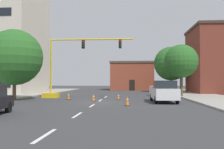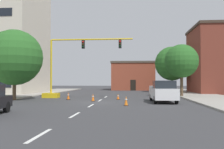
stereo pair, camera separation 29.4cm
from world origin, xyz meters
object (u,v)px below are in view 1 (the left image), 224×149
(traffic_cone_roadside_a, at_px, (127,101))
(traffic_cone_roadside_d, at_px, (118,97))
(pickup_truck_white, at_px, (163,92))
(tree_right_mid, at_px, (181,61))
(tree_left_near, at_px, (15,57))
(traffic_cone_roadside_c, at_px, (69,96))
(tree_right_far, at_px, (171,64))
(traffic_signal_gantry, at_px, (63,78))
(traffic_cone_roadside_b, at_px, (94,97))

(traffic_cone_roadside_a, height_order, traffic_cone_roadside_d, traffic_cone_roadside_a)
(pickup_truck_white, relative_size, traffic_cone_roadside_d, 8.84)
(tree_right_mid, relative_size, traffic_cone_roadside_d, 10.40)
(tree_left_near, xyz_separation_m, traffic_cone_roadside_c, (5.33, 1.13, -3.97))
(tree_right_far, xyz_separation_m, pickup_truck_white, (-3.97, -20.82, -3.99))
(traffic_cone_roadside_d, bearing_deg, tree_left_near, -171.19)
(tree_right_far, bearing_deg, traffic_cone_roadside_c, -126.11)
(tree_right_far, bearing_deg, traffic_signal_gantry, -133.33)
(pickup_truck_white, bearing_deg, tree_right_far, 79.21)
(traffic_cone_roadside_a, bearing_deg, tree_left_near, 157.05)
(tree_right_mid, bearing_deg, pickup_truck_white, -112.23)
(traffic_cone_roadside_a, bearing_deg, traffic_signal_gantry, 130.92)
(traffic_signal_gantry, relative_size, tree_right_far, 1.31)
(tree_left_near, bearing_deg, traffic_cone_roadside_b, -4.81)
(traffic_signal_gantry, bearing_deg, traffic_cone_roadside_d, -18.80)
(tree_right_far, relative_size, traffic_cone_roadside_d, 12.83)
(tree_right_far, height_order, traffic_cone_roadside_a, tree_right_far)
(tree_right_mid, bearing_deg, tree_right_far, 86.37)
(tree_left_near, bearing_deg, tree_right_far, 46.18)
(traffic_signal_gantry, bearing_deg, traffic_cone_roadside_a, -49.08)
(traffic_cone_roadside_a, bearing_deg, tree_right_far, 73.50)
(tree_right_mid, height_order, traffic_cone_roadside_b, tree_right_mid)
(pickup_truck_white, height_order, traffic_cone_roadside_c, pickup_truck_white)
(traffic_cone_roadside_d, bearing_deg, tree_right_far, 65.25)
(pickup_truck_white, height_order, traffic_cone_roadside_d, pickup_truck_white)
(tree_right_far, bearing_deg, traffic_cone_roadside_b, -117.51)
(tree_right_far, bearing_deg, tree_right_mid, -93.63)
(traffic_signal_gantry, xyz_separation_m, tree_left_near, (-3.96, -3.86, 2.03))
(traffic_signal_gantry, distance_m, traffic_cone_roadside_d, 7.22)
(tree_right_far, bearing_deg, pickup_truck_white, -100.79)
(traffic_cone_roadside_b, height_order, traffic_cone_roadside_d, traffic_cone_roadside_b)
(tree_left_near, distance_m, pickup_truck_white, 15.26)
(tree_left_near, relative_size, tree_right_far, 0.91)
(tree_right_far, bearing_deg, tree_left_near, -133.82)
(pickup_truck_white, height_order, traffic_cone_roadside_a, pickup_truck_white)
(pickup_truck_white, height_order, traffic_cone_roadside_b, pickup_truck_white)
(tree_right_far, distance_m, traffic_cone_roadside_b, 23.33)
(pickup_truck_white, bearing_deg, traffic_cone_roadside_b, 175.35)
(tree_right_mid, height_order, traffic_cone_roadside_a, tree_right_mid)
(traffic_cone_roadside_a, bearing_deg, traffic_cone_roadside_d, 98.97)
(traffic_signal_gantry, bearing_deg, traffic_cone_roadside_c, -63.42)
(traffic_signal_gantry, relative_size, traffic_cone_roadside_a, 13.33)
(tree_right_mid, distance_m, traffic_cone_roadside_a, 13.62)
(tree_left_near, xyz_separation_m, tree_right_far, (18.80, 19.59, 0.61))
(traffic_cone_roadside_c, bearing_deg, tree_right_far, 53.89)
(traffic_signal_gantry, height_order, traffic_cone_roadside_c, traffic_signal_gantry)
(traffic_cone_roadside_c, xyz_separation_m, traffic_cone_roadside_d, (5.19, 0.50, -0.08))
(tree_right_mid, relative_size, pickup_truck_white, 1.18)
(tree_left_near, xyz_separation_m, tree_right_mid, (17.96, 6.44, 0.01))
(tree_right_far, xyz_separation_m, traffic_cone_roadside_b, (-10.56, -20.29, -4.61))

